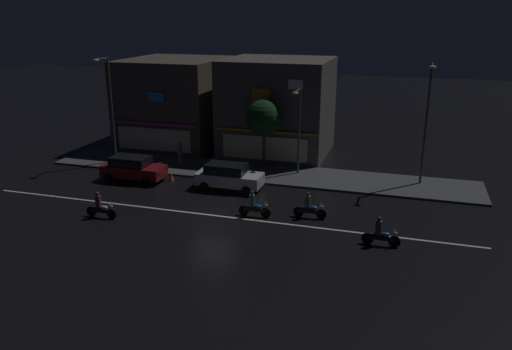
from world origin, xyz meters
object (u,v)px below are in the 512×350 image
object	(u,v)px
pedestrian_on_sidewalk	(180,153)
motorcycle_following	(309,207)
streetlamp_east	(427,115)
motorcycle_trailing_far	(100,207)
motorcycle_lead	(254,206)
traffic_cone	(171,177)
streetlamp_mid	(298,123)
parked_car_trailing	(229,176)
parked_car_near_kerb	(133,168)
motorcycle_opposite_lane	(380,234)
streetlamp_west	(110,102)

from	to	relation	value
pedestrian_on_sidewalk	motorcycle_following	world-z (taller)	pedestrian_on_sidewalk
streetlamp_east	motorcycle_trailing_far	distance (m)	20.85
streetlamp_east	motorcycle_following	bearing A→B (deg)	-128.43
motorcycle_lead	traffic_cone	distance (m)	8.59
streetlamp_mid	streetlamp_east	xyz separation A→B (m)	(8.33, 0.21, 0.99)
parked_car_trailing	traffic_cone	world-z (taller)	parked_car_trailing
parked_car_near_kerb	motorcycle_opposite_lane	size ratio (longest dim) A/B	2.26
pedestrian_on_sidewalk	parked_car_trailing	xyz separation A→B (m)	(5.25, -3.84, -0.12)
motorcycle_trailing_far	parked_car_trailing	bearing A→B (deg)	-132.03
pedestrian_on_sidewalk	streetlamp_mid	bearing A→B (deg)	155.96
streetlamp_west	streetlamp_east	size ratio (longest dim) A/B	0.99
motorcycle_opposite_lane	motorcycle_trailing_far	size ratio (longest dim) A/B	1.00
streetlamp_mid	traffic_cone	bearing A→B (deg)	-155.90
streetlamp_mid	streetlamp_west	bearing A→B (deg)	-175.13
streetlamp_west	motorcycle_lead	size ratio (longest dim) A/B	4.15
streetlamp_east	motorcycle_lead	bearing A→B (deg)	-137.50
parked_car_trailing	motorcycle_lead	xyz separation A→B (m)	(2.98, -4.05, -0.24)
streetlamp_west	streetlamp_mid	size ratio (longest dim) A/B	1.30
streetlamp_mid	motorcycle_lead	bearing A→B (deg)	-95.03
parked_car_trailing	traffic_cone	xyz separation A→B (m)	(-4.35, 0.43, -0.59)
pedestrian_on_sidewalk	traffic_cone	bearing A→B (deg)	79.62
streetlamp_mid	motorcycle_opposite_lane	distance (m)	12.15
motorcycle_lead	motorcycle_opposite_lane	distance (m)	7.31
streetlamp_mid	motorcycle_lead	size ratio (longest dim) A/B	3.19
streetlamp_mid	motorcycle_opposite_lane	world-z (taller)	streetlamp_mid
streetlamp_mid	parked_car_near_kerb	bearing A→B (deg)	-158.04
motorcycle_lead	pedestrian_on_sidewalk	bearing A→B (deg)	133.98
streetlamp_mid	motorcycle_following	bearing A→B (deg)	-72.49
streetlamp_mid	parked_car_trailing	world-z (taller)	streetlamp_mid
streetlamp_west	parked_car_near_kerb	distance (m)	5.99
streetlamp_east	motorcycle_lead	distance (m)	12.94
motorcycle_following	traffic_cone	world-z (taller)	motorcycle_following
streetlamp_mid	motorcycle_lead	xyz separation A→B (m)	(-0.71, -8.07, -3.15)
streetlamp_west	traffic_cone	world-z (taller)	streetlamp_west
motorcycle_opposite_lane	streetlamp_mid	bearing A→B (deg)	-53.84
streetlamp_mid	motorcycle_following	distance (m)	8.33
pedestrian_on_sidewalk	motorcycle_trailing_far	world-z (taller)	pedestrian_on_sidewalk
motorcycle_following	motorcycle_opposite_lane	distance (m)	4.76
streetlamp_mid	parked_car_trailing	bearing A→B (deg)	-132.51
motorcycle_trailing_far	traffic_cone	size ratio (longest dim) A/B	3.45
streetlamp_east	motorcycle_opposite_lane	distance (m)	11.05
streetlamp_mid	motorcycle_lead	distance (m)	8.69
streetlamp_east	motorcycle_opposite_lane	size ratio (longest dim) A/B	4.19
motorcycle_trailing_far	motorcycle_opposite_lane	bearing A→B (deg)	179.28
streetlamp_mid	traffic_cone	size ratio (longest dim) A/B	11.01
parked_car_trailing	motorcycle_following	world-z (taller)	parked_car_trailing
streetlamp_east	traffic_cone	world-z (taller)	streetlamp_east
motorcycle_opposite_lane	motorcycle_trailing_far	bearing A→B (deg)	6.52
streetlamp_mid	traffic_cone	world-z (taller)	streetlamp_mid
streetlamp_mid	traffic_cone	distance (m)	9.47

